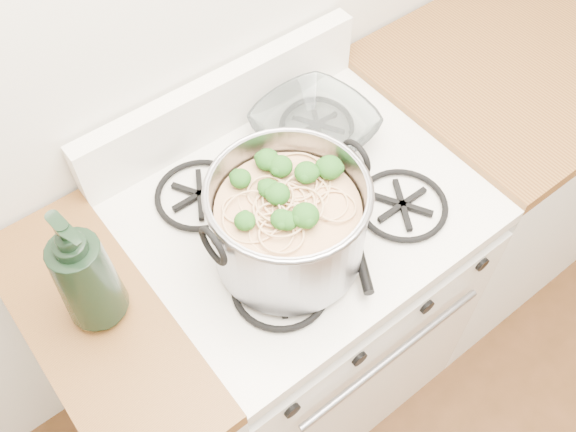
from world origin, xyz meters
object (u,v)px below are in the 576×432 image
at_px(gas_range, 299,302).
at_px(glass_bowl, 314,133).
at_px(stock_pot, 288,223).
at_px(spatula, 343,192).
at_px(bottle, 82,270).

relative_size(gas_range, glass_bowl, 8.48).
distance_m(stock_pot, spatula, 0.21).
relative_size(stock_pot, glass_bowl, 3.20).
distance_m(gas_range, spatula, 0.51).
distance_m(stock_pot, bottle, 0.39).
bearing_deg(gas_range, stock_pot, -140.06).
distance_m(glass_bowl, bottle, 0.64).
xyz_separation_m(stock_pot, glass_bowl, (0.25, 0.22, -0.08)).
bearing_deg(gas_range, spatula, -34.49).
xyz_separation_m(glass_bowl, bottle, (-0.62, -0.10, 0.13)).
distance_m(gas_range, stock_pot, 0.60).
height_order(stock_pot, spatula, stock_pot).
relative_size(spatula, glass_bowl, 2.85).
relative_size(gas_range, bottle, 3.04).
bearing_deg(glass_bowl, bottle, -170.80).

